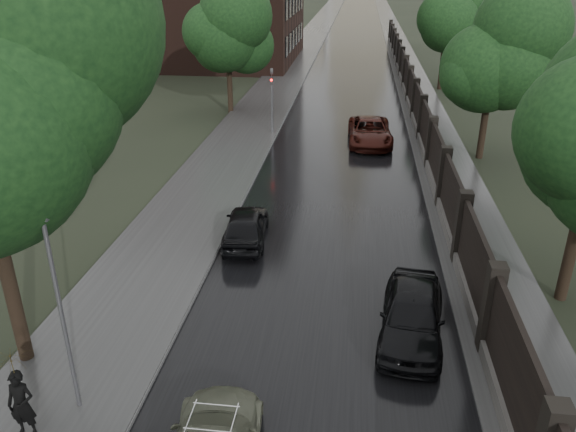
# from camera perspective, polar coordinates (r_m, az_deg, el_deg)

# --- Properties ---
(fence_right) EXTENTS (0.45, 75.72, 2.70)m
(fence_right) POSITION_cam_1_polar(r_m,az_deg,el_deg) (41.21, 12.51, 11.72)
(fence_right) COLOR #383533
(fence_right) RESTS_ON ground
(tree_left_far) EXTENTS (4.25, 4.25, 7.39)m
(tree_left_far) POSITION_cam_1_polar(r_m,az_deg,el_deg) (39.33, -6.15, 17.82)
(tree_left_far) COLOR black
(tree_left_far) RESTS_ON ground
(tree_right_b) EXTENTS (4.08, 4.08, 7.01)m
(tree_right_b) POSITION_cam_1_polar(r_m,az_deg,el_deg) (31.18, 20.08, 14.24)
(tree_right_b) COLOR black
(tree_right_b) RESTS_ON ground
(tree_right_c) EXTENTS (4.08, 4.08, 7.01)m
(tree_right_c) POSITION_cam_1_polar(r_m,az_deg,el_deg) (48.77, 15.77, 18.03)
(tree_right_c) COLOR black
(tree_right_c) RESTS_ON ground
(lamp_post) EXTENTS (0.25, 0.12, 5.11)m
(lamp_post) POSITION_cam_1_polar(r_m,az_deg,el_deg) (13.43, -21.98, -9.43)
(lamp_post) COLOR #59595E
(lamp_post) RESTS_ON ground
(traffic_light) EXTENTS (0.16, 0.32, 4.00)m
(traffic_light) POSITION_cam_1_polar(r_m,az_deg,el_deg) (34.26, -1.65, 12.12)
(traffic_light) COLOR #59595E
(traffic_light) RESTS_ON ground
(hatchback_left) EXTENTS (1.86, 3.98, 1.32)m
(hatchback_left) POSITION_cam_1_polar(r_m,az_deg,el_deg) (21.19, -4.32, -1.01)
(hatchback_left) COLOR black
(hatchback_left) RESTS_ON ground
(car_right_near) EXTENTS (2.21, 4.47, 1.47)m
(car_right_near) POSITION_cam_1_polar(r_m,az_deg,el_deg) (16.34, 12.49, -9.73)
(car_right_near) COLOR black
(car_right_near) RESTS_ON ground
(car_right_far) EXTENTS (2.63, 5.31, 1.45)m
(car_right_far) POSITION_cam_1_polar(r_m,az_deg,el_deg) (33.19, 8.32, 8.48)
(car_right_far) COLOR #34100B
(car_right_far) RESTS_ON ground
(pedestrian_umbrella) EXTENTS (1.01, 1.02, 2.64)m
(pedestrian_umbrella) POSITION_cam_1_polar(r_m,az_deg,el_deg) (13.53, -26.16, -13.95)
(pedestrian_umbrella) COLOR black
(pedestrian_umbrella) RESTS_ON sidewalk_left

